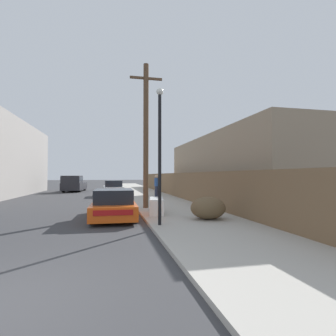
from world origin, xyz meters
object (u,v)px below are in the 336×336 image
at_px(discarded_fridge, 156,206).
at_px(car_parked_mid, 113,189).
at_px(street_lamp, 160,145).
at_px(pedestrian, 156,185).
at_px(utility_pole, 146,133).
at_px(brush_pile, 208,208).
at_px(parked_sports_car_red, 114,205).
at_px(pickup_truck, 74,184).

distance_m(discarded_fridge, car_parked_mid, 13.12).
bearing_deg(street_lamp, discarded_fridge, 82.51).
height_order(street_lamp, pedestrian, street_lamp).
bearing_deg(discarded_fridge, utility_pole, 102.73).
bearing_deg(brush_pile, parked_sports_car_red, 154.56).
bearing_deg(car_parked_mid, brush_pile, -78.03).
height_order(pickup_truck, brush_pile, pickup_truck).
distance_m(utility_pole, brush_pile, 5.96).
height_order(discarded_fridge, pedestrian, pedestrian).
bearing_deg(pickup_truck, utility_pole, 112.57).
relative_size(car_parked_mid, brush_pile, 3.16).
bearing_deg(discarded_fridge, car_parked_mid, 106.57).
relative_size(discarded_fridge, brush_pile, 1.22).
height_order(parked_sports_car_red, brush_pile, parked_sports_car_red).
distance_m(parked_sports_car_red, street_lamp, 3.85).
xyz_separation_m(parked_sports_car_red, street_lamp, (1.57, -2.57, 2.39)).
xyz_separation_m(discarded_fridge, brush_pile, (1.80, -1.89, 0.09)).
bearing_deg(discarded_fridge, pedestrian, 88.72).
bearing_deg(street_lamp, parked_sports_car_red, 121.43).
height_order(discarded_fridge, pickup_truck, pickup_truck).
height_order(brush_pile, pedestrian, pedestrian).
distance_m(car_parked_mid, pickup_truck, 8.52).
height_order(utility_pole, pedestrian, utility_pole).
bearing_deg(pedestrian, utility_pole, -104.39).
distance_m(car_parked_mid, pedestrian, 4.77).
bearing_deg(parked_sports_car_red, street_lamp, -57.21).
height_order(utility_pole, brush_pile, utility_pole).
height_order(parked_sports_car_red, pickup_truck, pickup_truck).
distance_m(discarded_fridge, pedestrian, 9.96).
distance_m(parked_sports_car_red, pedestrian, 10.57).
bearing_deg(discarded_fridge, street_lamp, -88.72).
bearing_deg(brush_pile, pickup_truck, 109.85).
relative_size(pickup_truck, brush_pile, 3.79).
relative_size(car_parked_mid, street_lamp, 0.92).
height_order(parked_sports_car_red, street_lamp, street_lamp).
relative_size(car_parked_mid, pickup_truck, 0.83).
bearing_deg(pickup_truck, parked_sports_car_red, 105.77).
height_order(discarded_fridge, brush_pile, brush_pile).
bearing_deg(pedestrian, discarded_fridge, -100.04).
height_order(parked_sports_car_red, car_parked_mid, car_parked_mid).
height_order(street_lamp, brush_pile, street_lamp).
bearing_deg(car_parked_mid, parked_sports_car_red, -92.20).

